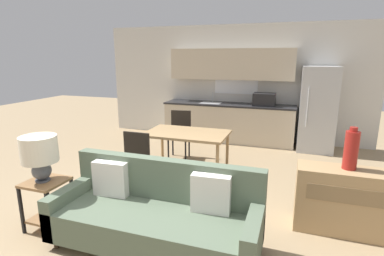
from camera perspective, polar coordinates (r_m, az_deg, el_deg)
name	(u,v)px	position (r m, az deg, el deg)	size (l,w,h in m)	color
ground_plane	(143,243)	(3.52, -9.24, -20.83)	(20.00, 20.00, 0.00)	#9E8460
wall_back	(232,83)	(7.34, 7.66, 8.51)	(6.40, 0.07, 2.70)	silver
kitchen_counter	(230,106)	(7.10, 7.17, 4.22)	(3.04, 0.65, 2.15)	beige
refrigerator	(317,109)	(6.85, 22.77, 3.33)	(0.72, 0.78, 1.78)	#B7BABC
dining_table	(187,136)	(4.98, -0.99, -1.61)	(1.35, 0.83, 0.75)	tan
couch	(157,215)	(3.31, -6.65, -16.15)	(2.17, 0.80, 0.89)	#3D2D1E
side_table	(47,197)	(3.93, -25.88, -11.70)	(0.43, 0.43, 0.59)	olive
table_lamp	(39,153)	(3.76, -27.05, -4.25)	(0.40, 0.40, 0.53)	#4C515B
credenza	(344,201)	(3.90, 27.05, -12.26)	(1.06, 0.40, 0.76)	tan
vase	(351,150)	(3.72, 28.05, -3.67)	(0.15, 0.15, 0.48)	maroon
dining_chair_far_left	(180,132)	(5.91, -2.35, -0.83)	(0.47, 0.47, 0.93)	black
dining_chair_near_left	(141,158)	(4.51, -9.65, -5.62)	(0.42, 0.42, 0.93)	black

